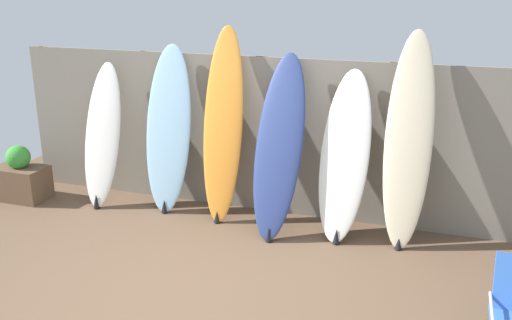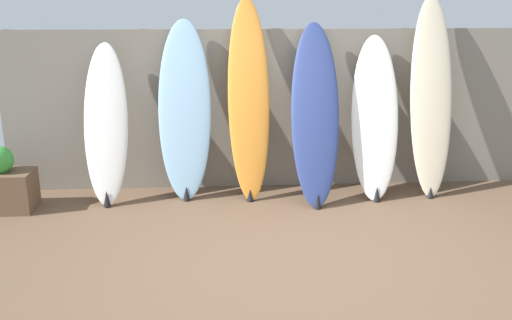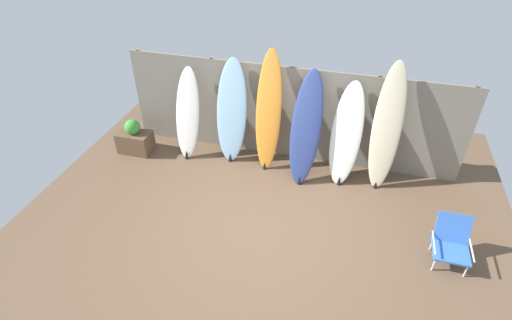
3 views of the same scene
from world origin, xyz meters
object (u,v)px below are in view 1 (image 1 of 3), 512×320
surfboard_skyblue_1 (168,131)px  surfboard_white_0 (102,136)px  surfboard_orange_2 (223,127)px  surfboard_white_4 (345,157)px  planter_box (21,178)px  surfboard_cream_5 (408,143)px  surfboard_navy_3 (279,147)px

surfboard_skyblue_1 → surfboard_white_0: bearing=-173.7°
surfboard_skyblue_1 → surfboard_orange_2: bearing=-1.8°
surfboard_white_4 → planter_box: bearing=-176.1°
surfboard_white_0 → planter_box: 1.22m
surfboard_orange_2 → surfboard_cream_5: (1.99, -0.03, 0.01)m
surfboard_navy_3 → surfboard_cream_5: 1.31m
surfboard_white_0 → surfboard_orange_2: bearing=2.6°
surfboard_white_0 → surfboard_cream_5: (3.50, 0.04, 0.24)m
surfboard_white_0 → surfboard_cream_5: surfboard_cream_5 is taller
surfboard_skyblue_1 → surfboard_orange_2: surfboard_orange_2 is taller
surfboard_white_0 → surfboard_orange_2: (1.51, 0.07, 0.23)m
surfboard_orange_2 → planter_box: (-2.56, -0.32, -0.79)m
surfboard_white_0 → surfboard_navy_3: 2.21m
surfboard_orange_2 → planter_box: 2.70m
surfboard_white_0 → surfboard_navy_3: size_ratio=0.89×
surfboard_orange_2 → planter_box: surfboard_orange_2 is taller
surfboard_cream_5 → planter_box: bearing=-176.2°
surfboard_skyblue_1 → surfboard_white_4: 2.06m
surfboard_orange_2 → surfboard_white_4: surfboard_orange_2 is taller
surfboard_skyblue_1 → planter_box: size_ratio=2.80×
surfboard_cream_5 → planter_box: surfboard_cream_5 is taller
surfboard_navy_3 → surfboard_skyblue_1: bearing=172.2°
surfboard_orange_2 → surfboard_white_4: (1.37, -0.06, -0.19)m
surfboard_navy_3 → surfboard_white_4: surfboard_navy_3 is taller
surfboard_white_0 → planter_box: surfboard_white_0 is taller
planter_box → surfboard_orange_2: bearing=7.2°
surfboard_white_0 → surfboard_orange_2: size_ratio=0.79×
surfboard_white_0 → surfboard_skyblue_1: surfboard_skyblue_1 is taller
surfboard_orange_2 → surfboard_navy_3: size_ratio=1.13×
surfboard_white_4 → surfboard_cream_5: surfboard_cream_5 is taller
surfboard_navy_3 → surfboard_cream_5: surfboard_cream_5 is taller
surfboard_navy_3 → surfboard_white_4: size_ratio=1.08×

